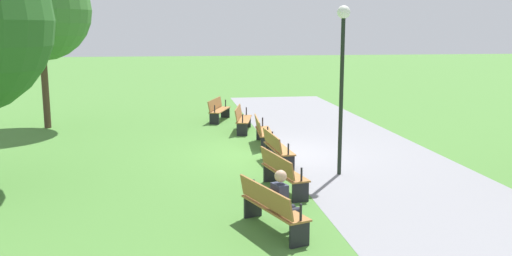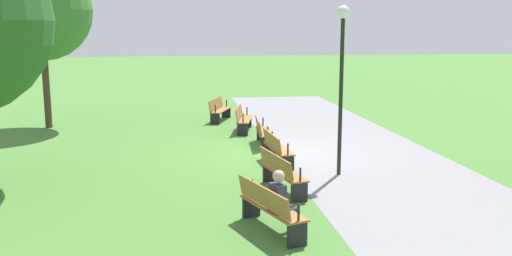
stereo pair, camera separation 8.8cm
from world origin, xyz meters
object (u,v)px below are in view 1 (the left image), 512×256
Objects in this scene: bench_3 at (277,148)px; bench_4 at (282,171)px; tree_0 at (40,10)px; bench_0 at (218,109)px; bench_1 at (242,118)px; person_seated at (284,200)px; bench_2 at (262,131)px; lamp_post at (342,59)px; bench_5 at (271,207)px.

bench_3 is 2.51m from bench_4.
bench_0 is at bearing 95.46° from tree_0.
bench_1 is 5.00m from bench_3.
bench_0 is at bearing 172.10° from bench_4.
person_seated is (10.03, -0.47, 0.16)m from bench_1.
bench_0 is 5.00m from bench_2.
bench_0 is 7.54m from tree_0.
tree_0 reaches higher than lamp_post.
tree_0 is at bearing -170.25° from person_seated.
lamp_post is at bearing 130.30° from person_seated.
bench_2 is 1.00× the size of bench_3.
person_seated is (5.04, -0.81, 0.16)m from bench_3.
person_seated is 4.96m from lamp_post.
bench_1 is 1.00× the size of bench_4.
lamp_post is at bearing 27.39° from bench_1.
tree_0 reaches higher than bench_2.
bench_0 is 12.29m from bench_5.
lamp_post reaches higher than bench_4.
person_seated is at bearing 20.61° from bench_0.
bench_0 is 12.44m from person_seated.
bench_5 is 0.30m from person_seated.
bench_0 is 0.30× the size of tree_0.
bench_1 is at bearing -164.41° from lamp_post.
lamp_post is (-3.81, 2.20, 2.28)m from person_seated.
bench_3 and bench_4 have the same top height.
bench_1 is 6.90m from lamp_post.
bench_2 and bench_4 have the same top height.
lamp_post is at bearing 113.98° from bench_4.
bench_2 and bench_5 have the same top height.
bench_5 is (4.89, -1.01, 0.00)m from bench_3.
bench_1 and bench_2 have the same top height.
bench_5 is at bearing -33.34° from lamp_post.
bench_0 is 0.44× the size of lamp_post.
person_seated reaches higher than bench_2.
person_seated is (12.44, 0.21, 0.16)m from bench_0.
bench_4 is at bearing 37.61° from tree_0.
bench_5 is at bearing -15.65° from bench_3.
bench_1 is 8.30m from tree_0.
lamp_post is (8.01, 8.87, -1.40)m from tree_0.
bench_0 and bench_4 have the same top height.
bench_3 is 0.98× the size of bench_4.
person_seated is 0.28× the size of lamp_post.
bench_2 is 0.30× the size of tree_0.
bench_0 is 1.00× the size of bench_5.
bench_2 is 1.54× the size of person_seated.
person_seated is (0.15, 0.21, 0.16)m from bench_5.
bench_3 is 10.80m from tree_0.
bench_1 is 0.30× the size of tree_0.
bench_4 is 0.30× the size of tree_0.
bench_2 is at bearing 31.38° from bench_0.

